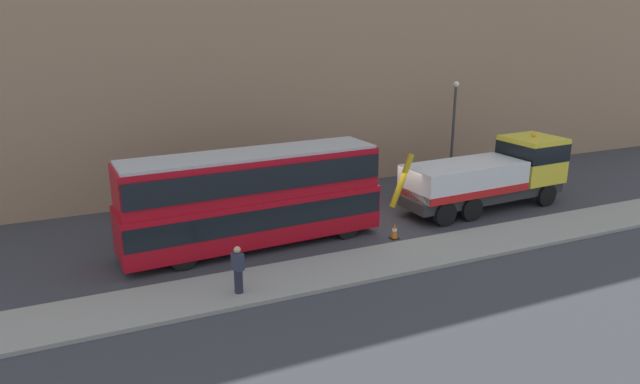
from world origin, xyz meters
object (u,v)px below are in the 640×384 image
Objects in this scene: double_decker_bus at (253,195)px; street_lamp at (454,121)px; traffic_cone_near_bus at (394,231)px; pedestrian_onlooker at (238,270)px; recovery_tow_truck at (491,174)px.

double_decker_bus is 1.91× the size of street_lamp.
traffic_cone_near_bus is 0.12× the size of street_lamp.
pedestrian_onlooker is at bearing -117.37° from double_decker_bus.
recovery_tow_truck is at bearing -107.27° from street_lamp.
recovery_tow_truck is at bearing -10.26° from pedestrian_onlooker.
double_decker_bus is 6.40m from traffic_cone_near_bus.
traffic_cone_near_bus is at bearing -168.37° from recovery_tow_truck.
recovery_tow_truck is 0.92× the size of double_decker_bus.
traffic_cone_near_bus is (-6.69, -1.77, -1.42)m from recovery_tow_truck.
traffic_cone_near_bus is at bearing -138.82° from street_lamp.
traffic_cone_near_bus is at bearing -19.73° from double_decker_bus.
recovery_tow_truck is at bearing -3.05° from double_decker_bus.
street_lamp is (14.30, 5.64, 1.24)m from double_decker_bus.
pedestrian_onlooker is 2.38× the size of traffic_cone_near_bus.
double_decker_bus is 15.48× the size of traffic_cone_near_bus.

